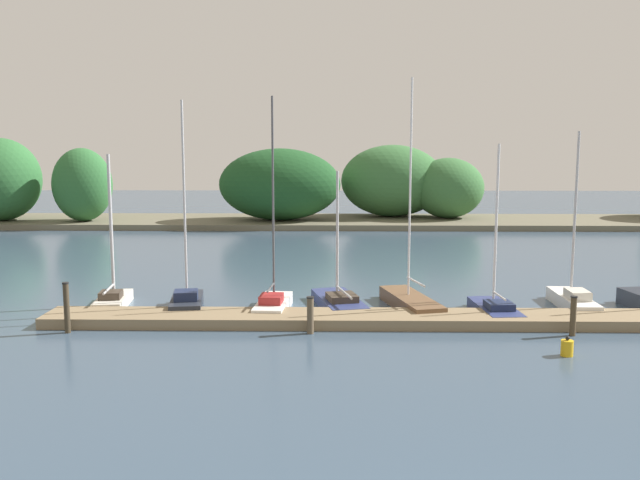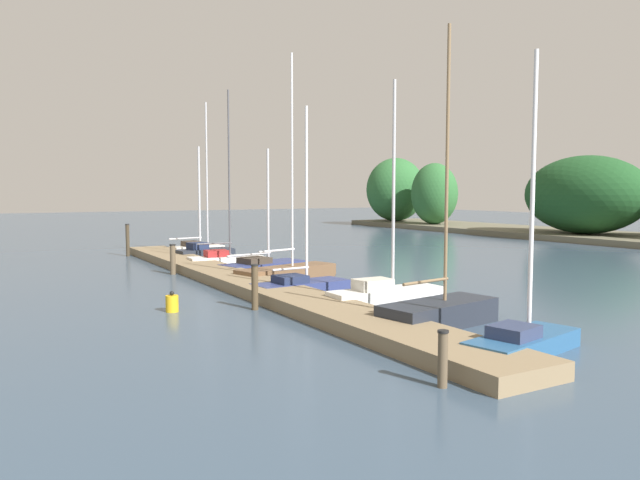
% 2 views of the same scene
% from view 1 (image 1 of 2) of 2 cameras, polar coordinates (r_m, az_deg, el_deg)
% --- Properties ---
extents(dock_pier, '(25.38, 1.80, 0.35)m').
position_cam_1_polar(dock_pier, '(22.87, 9.19, -6.54)').
color(dock_pier, '#847051').
rests_on(dock_pier, ground).
extents(far_shore, '(61.13, 8.94, 6.34)m').
position_cam_1_polar(far_shore, '(50.42, 0.01, 4.20)').
color(far_shore, '#66604C').
rests_on(far_shore, ground).
extents(sailboat_0, '(1.27, 3.01, 5.53)m').
position_cam_1_polar(sailboat_0, '(26.05, -16.87, -4.53)').
color(sailboat_0, silver).
rests_on(sailboat_0, ground).
extents(sailboat_1, '(1.46, 2.98, 7.39)m').
position_cam_1_polar(sailboat_1, '(24.79, -11.05, -4.94)').
color(sailboat_1, '#232833').
rests_on(sailboat_1, ground).
extents(sailboat_2, '(1.22, 3.34, 7.51)m').
position_cam_1_polar(sailboat_2, '(24.23, -3.91, -5.20)').
color(sailboat_2, white).
rests_on(sailboat_2, ground).
extents(sailboat_3, '(2.11, 3.96, 4.93)m').
position_cam_1_polar(sailboat_3, '(24.90, 1.53, -5.02)').
color(sailboat_3, navy).
rests_on(sailboat_3, ground).
extents(sailboat_4, '(2.02, 4.33, 8.17)m').
position_cam_1_polar(sailboat_4, '(24.88, 7.46, -4.97)').
color(sailboat_4, brown).
rests_on(sailboat_4, ground).
extents(sailboat_5, '(1.36, 3.37, 5.90)m').
position_cam_1_polar(sailboat_5, '(24.42, 14.36, -5.46)').
color(sailboat_5, navy).
rests_on(sailboat_5, ground).
extents(sailboat_6, '(0.95, 3.70, 6.33)m').
position_cam_1_polar(sailboat_6, '(26.30, 20.30, -4.60)').
color(sailboat_6, white).
rests_on(sailboat_6, ground).
extents(mooring_piling_0, '(0.21, 0.21, 1.62)m').
position_cam_1_polar(mooring_piling_0, '(22.86, -20.39, -5.30)').
color(mooring_piling_0, '#3D3323').
rests_on(mooring_piling_0, ground).
extents(mooring_piling_1, '(0.24, 0.24, 1.18)m').
position_cam_1_polar(mooring_piling_1, '(21.41, -0.81, -6.28)').
color(mooring_piling_1, brown).
rests_on(mooring_piling_1, ground).
extents(mooring_piling_2, '(0.21, 0.21, 1.25)m').
position_cam_1_polar(mooring_piling_2, '(22.56, 20.38, -5.95)').
color(mooring_piling_2, '#4C3D28').
rests_on(mooring_piling_2, ground).
extents(channel_buoy_0, '(0.34, 0.34, 0.56)m').
position_cam_1_polar(channel_buoy_0, '(20.52, 19.93, -8.46)').
color(channel_buoy_0, gold).
rests_on(channel_buoy_0, ground).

